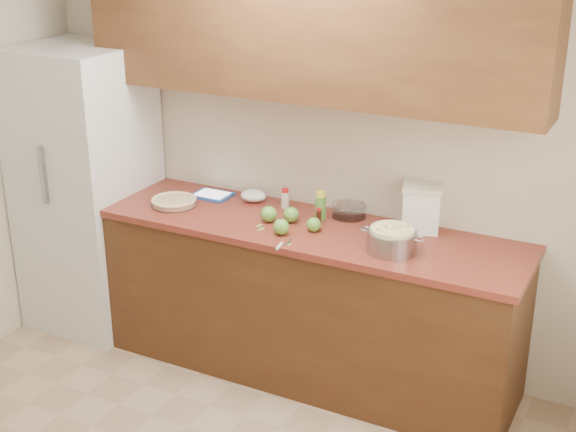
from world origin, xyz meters
The scene contains 21 objects.
room_shell centered at (0.00, 0.00, 1.30)m, with size 3.60×3.60×3.60m.
counter_run centered at (0.00, 1.48, 0.46)m, with size 2.64×0.68×0.92m.
upper_cabinets centered at (0.00, 1.63, 1.95)m, with size 2.60×0.34×0.70m, color brown.
fridge centered at (-1.44, 1.44, 0.90)m, with size 0.70×0.70×1.80m, color silver.
pie centered at (-0.76, 1.41, 0.94)m, with size 0.28×0.28×0.04m.
colander centered at (0.62, 1.36, 0.98)m, with size 0.35×0.26×0.13m.
flour_canister centered at (0.66, 1.72, 1.05)m, with size 0.26×0.26×0.26m.
tablet centered at (-0.64, 1.64, 0.93)m, with size 0.23×0.18×0.02m.
paring_knife centered at (0.09, 1.16, 0.93)m, with size 0.04×0.17×0.02m.
lemon_bottle centered at (0.11, 1.60, 1.00)m, with size 0.06×0.06×0.17m.
cinnamon_shaker centered at (-0.15, 1.67, 0.98)m, with size 0.05×0.05×0.12m.
vanilla_bottle centered at (0.12, 1.55, 0.96)m, with size 0.03×0.03×0.08m.
mixing_bowl centered at (0.24, 1.71, 0.96)m, with size 0.20×0.20×0.08m.
paper_towel centered at (-0.37, 1.69, 0.95)m, with size 0.16×0.13×0.07m, color white.
apple_left centered at (-0.13, 1.43, 0.97)m, with size 0.09×0.09×0.10m.
apple_center centered at (-0.02, 1.49, 0.96)m, with size 0.09×0.09×0.10m.
apple_front centered at (0.02, 1.30, 0.96)m, with size 0.09×0.09×0.10m.
apple_extra centered at (0.15, 1.42, 0.96)m, with size 0.08×0.08×0.09m.
peel_a centered at (-0.11, 1.32, 0.92)m, with size 0.05×0.02×0.00m, color #8BAA52.
peel_b centered at (-0.15, 1.35, 0.92)m, with size 0.04×0.02×0.00m, color #8BAA52.
peel_c centered at (0.12, 1.20, 0.92)m, with size 0.03×0.01×0.00m, color #8BAA52.
Camera 1 is at (1.87, -2.23, 2.59)m, focal length 50.00 mm.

